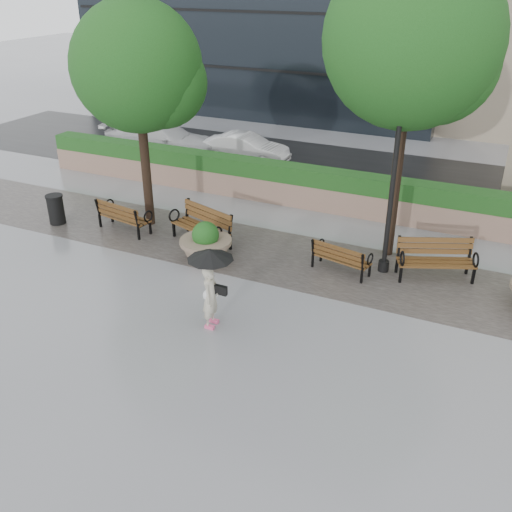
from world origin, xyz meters
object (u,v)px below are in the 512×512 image
at_px(bench_1, 202,233).
at_px(car_right, 246,148).
at_px(bench_3, 435,268).
at_px(bench_0, 124,222).
at_px(lamppost, 390,207).
at_px(bench_2, 341,264).
at_px(planter_left, 206,247).
at_px(pedestrian, 211,281).
at_px(car_left, 162,140).
at_px(trash_bin, 56,210).

distance_m(bench_1, car_right, 7.98).
bearing_deg(bench_3, bench_0, 163.14).
distance_m(bench_1, lamppost, 5.52).
distance_m(bench_2, planter_left, 3.67).
bearing_deg(pedestrian, bench_0, 49.48).
height_order(lamppost, car_left, lamppost).
relative_size(trash_bin, car_right, 0.25).
bearing_deg(bench_0, bench_1, -165.17).
height_order(bench_0, planter_left, planter_left).
distance_m(planter_left, car_right, 9.16).
relative_size(lamppost, pedestrian, 2.21).
bearing_deg(car_right, bench_0, 176.01).
bearing_deg(planter_left, bench_1, 125.67).
bearing_deg(bench_1, bench_0, -155.99).
distance_m(lamppost, car_left, 12.88).
bearing_deg(trash_bin, car_left, 97.38).
bearing_deg(car_right, car_left, 100.45).
xyz_separation_m(bench_1, pedestrian, (2.38, -3.68, 0.83)).
bearing_deg(bench_2, lamppost, -139.85).
bearing_deg(bench_2, trash_bin, 16.27).
relative_size(bench_1, lamppost, 0.51).
height_order(lamppost, pedestrian, lamppost).
xyz_separation_m(bench_1, planter_left, (0.73, -1.01, 0.15)).
relative_size(lamppost, car_right, 1.15).
height_order(bench_1, car_right, car_right).
distance_m(bench_1, car_left, 9.05).
height_order(bench_2, pedestrian, pedestrian).
height_order(bench_2, car_left, car_left).
bearing_deg(car_left, lamppost, -129.15).
height_order(trash_bin, pedestrian, pedestrian).
distance_m(bench_0, car_right, 7.90).
relative_size(trash_bin, pedestrian, 0.48).
relative_size(planter_left, car_right, 0.39).
relative_size(lamppost, car_left, 0.83).
xyz_separation_m(planter_left, car_right, (-2.99, 8.66, 0.13)).
height_order(bench_1, trash_bin, bench_1).
xyz_separation_m(bench_3, trash_bin, (-11.46, -1.36, 0.14)).
bearing_deg(bench_0, bench_2, -168.58).
relative_size(car_left, pedestrian, 2.65).
height_order(bench_0, bench_3, bench_3).
distance_m(bench_0, pedestrian, 6.11).
bearing_deg(planter_left, car_left, 129.88).
xyz_separation_m(bench_0, bench_1, (2.59, 0.24, 0.03)).
xyz_separation_m(bench_2, bench_3, (2.32, 0.71, 0.06)).
bearing_deg(pedestrian, bench_2, -33.04).
height_order(bench_0, car_right, car_right).
distance_m(bench_2, pedestrian, 4.21).
relative_size(bench_1, bench_2, 1.28).
height_order(car_left, car_right, car_left).
distance_m(bench_2, bench_3, 2.42).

